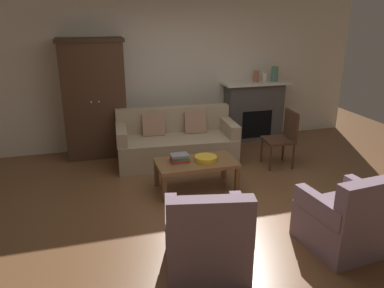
{
  "coord_description": "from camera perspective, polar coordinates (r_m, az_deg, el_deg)",
  "views": [
    {
      "loc": [
        -1.53,
        -4.22,
        2.36
      ],
      "look_at": [
        -0.11,
        0.78,
        0.55
      ],
      "focal_mm": 35.57,
      "sensor_mm": 36.0,
      "label": 1
    }
  ],
  "objects": [
    {
      "name": "ground_plane",
      "position": [
        5.07,
        3.68,
        -8.59
      ],
      "size": [
        9.6,
        9.6,
        0.0
      ],
      "primitive_type": "plane",
      "color": "brown"
    },
    {
      "name": "back_wall",
      "position": [
        7.0,
        -3.13,
        11.3
      ],
      "size": [
        7.2,
        0.1,
        2.8
      ],
      "primitive_type": "cube",
      "color": "silver",
      "rests_on": "ground"
    },
    {
      "name": "fireplace",
      "position": [
        7.43,
        9.22,
        5.0
      ],
      "size": [
        1.26,
        0.48,
        1.12
      ],
      "color": "#4C4947",
      "rests_on": "ground"
    },
    {
      "name": "armoire",
      "position": [
        6.58,
        -14.45,
        6.58
      ],
      "size": [
        1.06,
        0.57,
        1.97
      ],
      "color": "#472D1E",
      "rests_on": "ground"
    },
    {
      "name": "couch",
      "position": [
        6.27,
        -2.4,
        0.16
      ],
      "size": [
        1.97,
        0.98,
        0.86
      ],
      "color": "tan",
      "rests_on": "ground"
    },
    {
      "name": "coffee_table",
      "position": [
        5.24,
        0.63,
        -3.15
      ],
      "size": [
        1.1,
        0.6,
        0.42
      ],
      "color": "brown",
      "rests_on": "ground"
    },
    {
      "name": "fruit_bowl",
      "position": [
        5.24,
        2.07,
        -2.19
      ],
      "size": [
        0.31,
        0.31,
        0.06
      ],
      "primitive_type": "cylinder",
      "color": "gold",
      "rests_on": "coffee_table"
    },
    {
      "name": "book_stack",
      "position": [
        5.19,
        -1.85,
        -2.09
      ],
      "size": [
        0.26,
        0.19,
        0.11
      ],
      "color": "#B73833",
      "rests_on": "coffee_table"
    },
    {
      "name": "mantel_vase_terracotta",
      "position": [
        7.28,
        9.56,
        9.96
      ],
      "size": [
        0.1,
        0.1,
        0.21
      ],
      "primitive_type": "cylinder",
      "color": "#A86042",
      "rests_on": "fireplace"
    },
    {
      "name": "mantel_vase_cream",
      "position": [
        7.36,
        10.84,
        9.85
      ],
      "size": [
        0.1,
        0.1,
        0.17
      ],
      "primitive_type": "cylinder",
      "color": "beige",
      "rests_on": "fireplace"
    },
    {
      "name": "mantel_vase_jade",
      "position": [
        7.44,
        12.27,
        10.26
      ],
      "size": [
        0.13,
        0.13,
        0.28
      ],
      "primitive_type": "cylinder",
      "color": "slate",
      "rests_on": "fireplace"
    },
    {
      "name": "armchair_near_left",
      "position": [
        3.73,
        2.23,
        -14.11
      ],
      "size": [
        0.91,
        0.91,
        0.88
      ],
      "color": "gray",
      "rests_on": "ground"
    },
    {
      "name": "armchair_near_right",
      "position": [
        4.32,
        22.23,
        -10.6
      ],
      "size": [
        0.84,
        0.84,
        0.88
      ],
      "color": "gray",
      "rests_on": "ground"
    },
    {
      "name": "side_chair_wooden",
      "position": [
        6.2,
        13.59,
        1.32
      ],
      "size": [
        0.47,
        0.47,
        0.9
      ],
      "color": "#472D1E",
      "rests_on": "ground"
    }
  ]
}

